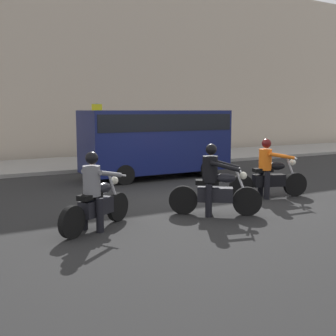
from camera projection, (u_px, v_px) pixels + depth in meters
ground_plane at (185, 198)px, 11.32m from camera, size 80.00×80.00×0.00m
sidewalk_slab at (90, 163)px, 18.25m from camera, size 40.00×4.40×0.14m
building_facade at (65, 62)px, 20.56m from camera, size 40.00×1.40×9.39m
motorcycle_with_rider_gray at (95, 198)px, 8.25m from camera, size 1.79×1.16×1.56m
motorcycle_with_rider_black_leather at (214, 186)px, 9.40m from camera, size 1.78×1.28×1.61m
motorcycle_with_rider_orange_stripe at (269, 174)px, 11.30m from camera, size 2.16×0.90×1.59m
parked_van_navy at (156, 139)px, 14.66m from camera, size 5.11×1.96×2.34m
street_sign_post at (97, 127)px, 17.21m from camera, size 0.44×0.08×2.49m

